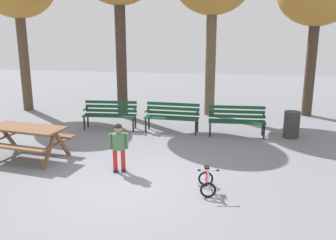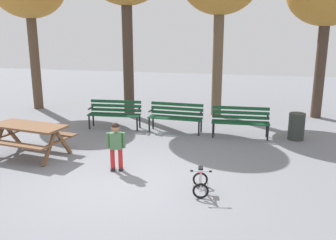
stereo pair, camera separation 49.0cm
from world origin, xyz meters
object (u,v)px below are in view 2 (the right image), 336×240
at_px(child_standing, 116,143).
at_px(kids_bicycle, 201,182).
at_px(park_bench_right, 240,119).
at_px(trash_bin, 296,126).
at_px(picnic_table, 29,132).
at_px(park_bench_left, 176,115).
at_px(park_bench_far_left, 115,112).

height_order(child_standing, kids_bicycle, child_standing).
xyz_separation_m(park_bench_right, trash_bin, (1.53, 0.08, -0.14)).
bearing_deg(child_standing, trash_bin, 38.79).
bearing_deg(picnic_table, park_bench_left, 43.29).
xyz_separation_m(child_standing, trash_bin, (4.06, 3.26, -0.26)).
bearing_deg(park_bench_far_left, picnic_table, -111.38).
relative_size(park_bench_far_left, park_bench_left, 1.00).
bearing_deg(picnic_table, trash_bin, 23.54).
bearing_deg(trash_bin, child_standing, -141.21).
xyz_separation_m(park_bench_far_left, trash_bin, (5.33, -0.03, -0.14)).
xyz_separation_m(picnic_table, park_bench_right, (4.91, 2.73, -0.08)).
bearing_deg(park_bench_left, park_bench_right, -3.62).
relative_size(child_standing, trash_bin, 1.44).
bearing_deg(park_bench_far_left, child_standing, -68.89).
relative_size(picnic_table, park_bench_right, 1.23).
distance_m(child_standing, kids_bicycle, 2.10).
xyz_separation_m(park_bench_right, child_standing, (-2.53, -3.18, 0.12)).
distance_m(park_bench_left, trash_bin, 3.42).
xyz_separation_m(park_bench_far_left, park_bench_right, (3.80, -0.11, 0.00)).
distance_m(picnic_table, child_standing, 2.43).
bearing_deg(park_bench_far_left, kids_bicycle, -51.19).
bearing_deg(park_bench_far_left, park_bench_right, -1.69).
distance_m(picnic_table, park_bench_right, 5.62).
height_order(park_bench_far_left, kids_bicycle, park_bench_far_left).
bearing_deg(picnic_table, park_bench_right, 29.04).
bearing_deg(kids_bicycle, park_bench_right, 81.30).
bearing_deg(park_bench_left, trash_bin, -0.69).
relative_size(picnic_table, park_bench_left, 1.23).
relative_size(child_standing, kids_bicycle, 1.80).
distance_m(picnic_table, trash_bin, 7.03).
bearing_deg(park_bench_left, child_standing, -100.95).
bearing_deg(park_bench_left, kids_bicycle, -72.02).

